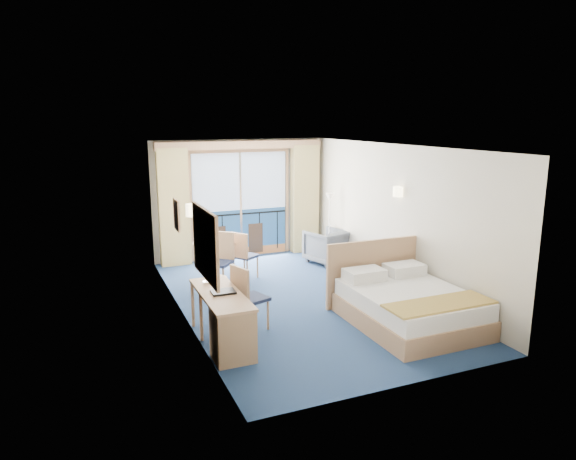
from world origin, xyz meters
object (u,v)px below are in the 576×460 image
object	(u,v)px
nightstand	(396,281)
desk	(230,327)
bed	(407,304)
table_chair_a	(243,253)
table_chair_b	(220,257)
armchair	(327,246)
round_table	(215,251)
floor_lamp	(330,209)
desk_chair	(246,294)

from	to	relation	value
nightstand	desk	world-z (taller)	desk
bed	table_chair_a	bearing A→B (deg)	117.99
bed	table_chair_b	distance (m)	3.60
armchair	table_chair_b	distance (m)	2.78
round_table	table_chair_b	xyz separation A→B (m)	(-0.04, -0.55, 0.02)
floor_lamp	table_chair_a	size ratio (longest dim) A/B	1.57
round_table	table_chair_a	size ratio (longest dim) A/B	0.87
armchair	table_chair_b	bearing A→B (deg)	-0.41
nightstand	floor_lamp	bearing A→B (deg)	90.36
nightstand	desk_chair	distance (m)	3.08
bed	round_table	xyz separation A→B (m)	(-2.19, 3.36, 0.26)
armchair	table_chair_b	world-z (taller)	table_chair_b
round_table	nightstand	bearing A→B (deg)	-37.59
bed	desk	world-z (taller)	bed
table_chair_a	nightstand	bearing A→B (deg)	-163.95
table_chair_b	desk	bearing A→B (deg)	-61.91
desk	desk_chair	xyz separation A→B (m)	(0.47, 0.72, 0.16)
nightstand	table_chair_b	bearing A→B (deg)	150.46
nightstand	floor_lamp	world-z (taller)	floor_lamp
bed	nightstand	bearing A→B (deg)	62.40
round_table	table_chair_b	distance (m)	0.55
bed	armchair	size ratio (longest dim) A/B	2.62
nightstand	table_chair_b	size ratio (longest dim) A/B	0.48
nightstand	round_table	xyz separation A→B (m)	(-2.81, 2.17, 0.32)
desk	table_chair_a	bearing A→B (deg)	69.27
floor_lamp	desk	bearing A→B (deg)	-132.03
round_table	bed	bearing A→B (deg)	-56.95
bed	table_chair_b	size ratio (longest dim) A/B	2.00
round_table	table_chair_a	world-z (taller)	table_chair_a
desk	table_chair_a	size ratio (longest dim) A/B	1.66
nightstand	table_chair_a	world-z (taller)	table_chair_a
floor_lamp	desk	xyz separation A→B (m)	(-3.48, -3.86, -0.73)
armchair	table_chair_b	xyz separation A→B (m)	(-2.66, -0.80, 0.23)
floor_lamp	table_chair_b	world-z (taller)	floor_lamp
floor_lamp	round_table	bearing A→B (deg)	-170.34
table_chair_a	armchair	bearing A→B (deg)	-111.25
nightstand	floor_lamp	size ratio (longest dim) A/B	0.34
round_table	table_chair_b	size ratio (longest dim) A/B	0.79
armchair	desk	distance (m)	4.91
bed	nightstand	distance (m)	1.35
desk_chair	nightstand	bearing A→B (deg)	-98.90
table_chair_b	desk_chair	bearing A→B (deg)	-53.87
armchair	desk_chair	world-z (taller)	desk_chair
desk_chair	table_chair_a	bearing A→B (deg)	-34.83
round_table	table_chair_b	world-z (taller)	table_chair_b
desk	desk_chair	distance (m)	0.87
nightstand	desk	distance (m)	3.70
nightstand	desk_chair	size ratio (longest dim) A/B	0.51
floor_lamp	armchair	bearing A→B (deg)	-127.24
desk_chair	round_table	xyz separation A→B (m)	(0.21, 2.66, 0.00)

